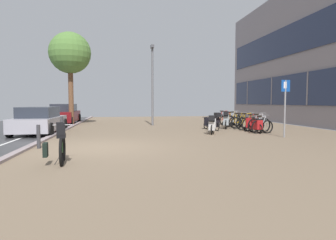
{
  "coord_description": "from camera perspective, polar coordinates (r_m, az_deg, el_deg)",
  "views": [
    {
      "loc": [
        0.71,
        -9.73,
        1.54
      ],
      "look_at": [
        2.3,
        0.05,
        0.91
      ],
      "focal_mm": 30.1,
      "sensor_mm": 36.0,
      "label": 1
    }
  ],
  "objects": [
    {
      "name": "bicycle_rack_03",
      "position": [
        16.39,
        15.77,
        -0.64
      ],
      "size": [
        1.43,
        0.48,
        1.01
      ],
      "color": "black",
      "rests_on": "ground"
    },
    {
      "name": "bicycle_foreground",
      "position": [
        7.61,
        -20.89,
        -5.28
      ],
      "size": [
        0.61,
        1.35,
        1.09
      ],
      "color": "black",
      "rests_on": "ground"
    },
    {
      "name": "ground",
      "position": [
        9.88,
        -4.97,
        -5.48
      ],
      "size": [
        21.0,
        40.0,
        0.13
      ],
      "color": "#343536"
    },
    {
      "name": "bicycle_rack_02",
      "position": [
        15.84,
        16.86,
        -0.83
      ],
      "size": [
        1.39,
        0.48,
        0.98
      ],
      "color": "black",
      "rests_on": "ground"
    },
    {
      "name": "parking_sign",
      "position": [
        13.27,
        22.63,
        3.38
      ],
      "size": [
        0.4,
        0.07,
        2.49
      ],
      "color": "gray",
      "rests_on": "ground"
    },
    {
      "name": "scooter_far",
      "position": [
        13.83,
        8.92,
        -1.02
      ],
      "size": [
        0.87,
        1.66,
        0.94
      ],
      "color": "black",
      "rests_on": "ground"
    },
    {
      "name": "bicycle_rack_05",
      "position": [
        17.56,
        14.16,
        -0.38
      ],
      "size": [
        1.34,
        0.48,
        0.97
      ],
      "color": "black",
      "rests_on": "ground"
    },
    {
      "name": "bicycle_rack_09",
      "position": [
        19.9,
        11.26,
        0.18
      ],
      "size": [
        1.41,
        0.48,
        1.03
      ],
      "color": "black",
      "rests_on": "ground"
    },
    {
      "name": "bollard_far",
      "position": [
        13.85,
        -20.7,
        -1.14
      ],
      "size": [
        0.12,
        0.12,
        0.88
      ],
      "color": "#38383D",
      "rests_on": "ground"
    },
    {
      "name": "parked_car_far",
      "position": [
        21.49,
        -20.29,
        1.12
      ],
      "size": [
        1.79,
        4.19,
        1.41
      ],
      "color": "maroon",
      "rests_on": "ground"
    },
    {
      "name": "lamp_post",
      "position": [
        18.65,
        -3.18,
        7.93
      ],
      "size": [
        0.2,
        0.52,
        5.24
      ],
      "color": "slate",
      "rests_on": "ground"
    },
    {
      "name": "scooter_extra",
      "position": [
        16.71,
        11.67,
        -0.09
      ],
      "size": [
        0.92,
        1.76,
        1.06
      ],
      "color": "black",
      "rests_on": "ground"
    },
    {
      "name": "scooter_mid",
      "position": [
        15.61,
        9.18,
        -0.41
      ],
      "size": [
        0.69,
        1.61,
        1.0
      ],
      "color": "black",
      "rests_on": "ground"
    },
    {
      "name": "parked_car_near",
      "position": [
        15.3,
        -24.54,
        -0.11
      ],
      "size": [
        1.88,
        4.2,
        1.3
      ],
      "color": "#A7A3AD",
      "rests_on": "ground"
    },
    {
      "name": "bicycle_rack_06",
      "position": [
        18.13,
        13.25,
        -0.18
      ],
      "size": [
        1.37,
        0.5,
        1.03
      ],
      "color": "black",
      "rests_on": "ground"
    },
    {
      "name": "bicycle_rack_00",
      "position": [
        14.65,
        18.54,
        -1.27
      ],
      "size": [
        1.28,
        0.48,
        0.94
      ],
      "color": "black",
      "rests_on": "ground"
    },
    {
      "name": "bollard_near",
      "position": [
        10.31,
        -24.74,
        -3.07
      ],
      "size": [
        0.12,
        0.12,
        0.79
      ],
      "color": "#38383D",
      "rests_on": "ground"
    },
    {
      "name": "scooter_near",
      "position": [
        14.79,
        17.22,
        -0.99
      ],
      "size": [
        0.52,
        1.72,
        0.76
      ],
      "color": "black",
      "rests_on": "ground"
    },
    {
      "name": "bicycle_rack_04",
      "position": [
        16.93,
        14.61,
        -0.52
      ],
      "size": [
        1.36,
        0.48,
        0.98
      ],
      "color": "black",
      "rests_on": "ground"
    },
    {
      "name": "street_tree",
      "position": [
        19.96,
        -19.22,
        12.56
      ],
      "size": [
        2.68,
        2.68,
        6.1
      ],
      "color": "brown",
      "rests_on": "ground"
    },
    {
      "name": "bicycle_rack_01",
      "position": [
        15.29,
        17.98,
        -0.96
      ],
      "size": [
        1.43,
        0.48,
        1.03
      ],
      "color": "black",
      "rests_on": "ground"
    },
    {
      "name": "bicycle_rack_08",
      "position": [
        19.31,
        11.91,
        -0.02
      ],
      "size": [
        1.23,
        0.53,
        0.94
      ],
      "color": "black",
      "rests_on": "ground"
    },
    {
      "name": "bicycle_rack_07",
      "position": [
        18.76,
        12.9,
        -0.08
      ],
      "size": [
        1.35,
        0.48,
        1.0
      ],
      "color": "black",
      "rests_on": "ground"
    }
  ]
}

